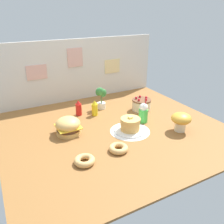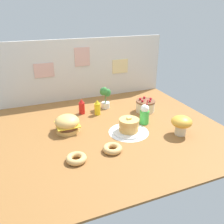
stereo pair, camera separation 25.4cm
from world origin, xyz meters
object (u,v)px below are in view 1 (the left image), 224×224
at_px(mustard_bottle, 95,108).
at_px(ketchup_bottle, 79,108).
at_px(pancake_stack, 130,125).
at_px(potted_plant, 101,97).
at_px(mushroom_stool, 181,120).
at_px(cream_soda_cup, 143,113).
at_px(donut_chocolate, 118,148).
at_px(layer_cake, 141,104).
at_px(donut_pink_glaze, 85,160).
at_px(burger, 68,126).

bearing_deg(mustard_bottle, ketchup_bottle, 150.15).
distance_m(pancake_stack, potted_plant, 0.72).
height_order(ketchup_bottle, mushroom_stool, mushroom_stool).
xyz_separation_m(cream_soda_cup, donut_chocolate, (-0.55, -0.39, -0.08)).
xyz_separation_m(layer_cake, donut_chocolate, (-0.73, -0.69, -0.05)).
height_order(mustard_bottle, donut_pink_glaze, mustard_bottle).
bearing_deg(burger, donut_chocolate, -60.64).
relative_size(burger, mushroom_stool, 1.21).
xyz_separation_m(donut_chocolate, mushroom_stool, (0.78, 0.03, 0.10)).
distance_m(ketchup_bottle, donut_pink_glaze, 1.00).
distance_m(burger, ketchup_bottle, 0.47).
relative_size(mustard_bottle, mushroom_stool, 0.91).
distance_m(donut_pink_glaze, potted_plant, 1.20).
relative_size(ketchup_bottle, mustard_bottle, 1.00).
relative_size(mustard_bottle, donut_pink_glaze, 1.08).
height_order(layer_cake, donut_pink_glaze, layer_cake).
height_order(potted_plant, mushroom_stool, potted_plant).
bearing_deg(cream_soda_cup, layer_cake, 58.76).
distance_m(burger, mustard_bottle, 0.52).
bearing_deg(donut_pink_glaze, mushroom_stool, 2.95).
bearing_deg(cream_soda_cup, burger, 170.70).
height_order(layer_cake, potted_plant, potted_plant).
relative_size(cream_soda_cup, donut_chocolate, 1.61).
xyz_separation_m(layer_cake, ketchup_bottle, (-0.76, 0.23, 0.01)).
xyz_separation_m(burger, mustard_bottle, (0.43, 0.29, 0.00)).
bearing_deg(potted_plant, donut_pink_glaze, -122.48).
relative_size(cream_soda_cup, donut_pink_glaze, 1.61).
distance_m(pancake_stack, cream_soda_cup, 0.28).
distance_m(mustard_bottle, donut_chocolate, 0.84).
bearing_deg(potted_plant, ketchup_bottle, -169.73).
bearing_deg(pancake_stack, cream_soda_cup, 26.04).
xyz_separation_m(ketchup_bottle, donut_pink_glaze, (-0.31, -0.95, -0.06)).
bearing_deg(mushroom_stool, ketchup_bottle, 132.38).
bearing_deg(ketchup_bottle, mustard_bottle, -29.85).
relative_size(pancake_stack, cream_soda_cup, 1.13).
bearing_deg(pancake_stack, donut_pink_glaze, -155.07).
bearing_deg(donut_chocolate, ketchup_bottle, 92.30).
relative_size(burger, pancake_stack, 0.78).
bearing_deg(potted_plant, donut_chocolate, -106.78).
bearing_deg(layer_cake, burger, -171.39).
xyz_separation_m(layer_cake, donut_pink_glaze, (-1.07, -0.72, -0.05)).
height_order(layer_cake, donut_chocolate, layer_cake).
bearing_deg(donut_pink_glaze, donut_chocolate, 4.63).
bearing_deg(burger, mushroom_stool, -25.07).
relative_size(ketchup_bottle, mushroom_stool, 0.91).
bearing_deg(mushroom_stool, pancake_stack, 153.35).
bearing_deg(potted_plant, layer_cake, -34.11).
relative_size(ketchup_bottle, donut_chocolate, 1.08).
height_order(donut_chocolate, potted_plant, potted_plant).
relative_size(donut_pink_glaze, mushroom_stool, 0.85).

